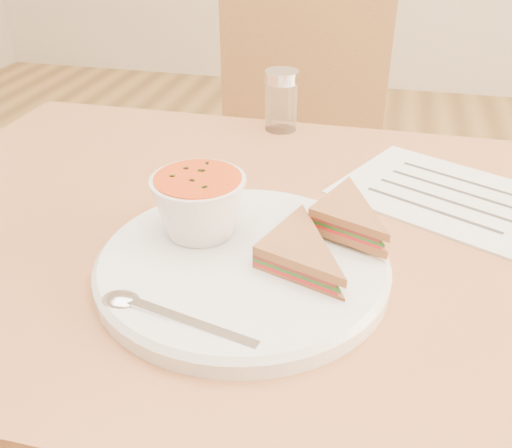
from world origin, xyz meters
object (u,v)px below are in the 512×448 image
(plate, at_px, (243,266))
(chair_far, at_px, (309,199))
(soup_bowl, at_px, (199,208))
(condiment_shaker, at_px, (281,101))
(dining_table, at_px, (261,430))

(plate, bearing_deg, chair_far, 92.02)
(chair_far, xyz_separation_m, plate, (0.03, -0.71, 0.30))
(chair_far, distance_m, plate, 0.77)
(soup_bowl, height_order, condiment_shaker, condiment_shaker)
(dining_table, height_order, condiment_shaker, condiment_shaker)
(chair_far, bearing_deg, soup_bowl, 71.06)
(dining_table, xyz_separation_m, condiment_shaker, (-0.04, 0.31, 0.42))
(condiment_shaker, bearing_deg, dining_table, -82.69)
(plate, bearing_deg, condiment_shaker, 95.78)
(dining_table, bearing_deg, chair_far, 92.19)
(dining_table, relative_size, soup_bowl, 9.64)
(plate, height_order, condiment_shaker, condiment_shaker)
(condiment_shaker, bearing_deg, chair_far, 86.80)
(plate, bearing_deg, dining_table, 90.99)
(dining_table, bearing_deg, soup_bowl, -130.83)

